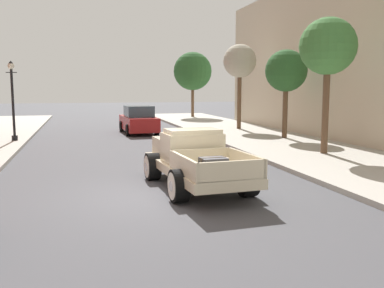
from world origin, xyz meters
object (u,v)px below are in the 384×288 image
Objects in this scene: street_tree_nearest at (328,48)px; street_tree_farthest at (193,71)px; car_background_red at (139,121)px; hotrod_truck_cream at (193,159)px; street_tree_third at (240,62)px; street_tree_second at (286,71)px; street_lamp_far at (12,94)px.

street_tree_nearest is 22.31m from street_tree_farthest.
car_background_red is at bearing 118.82° from street_tree_nearest.
street_tree_farthest is (6.68, 25.89, 3.39)m from hotrod_truck_cream.
car_background_red is 0.84× the size of street_tree_nearest.
street_tree_nearest is at bearing -91.10° from street_tree_farthest.
hotrod_truck_cream is 16.04m from street_tree_third.
car_background_red is at bearing 178.55° from street_tree_third.
street_tree_second is at bearing 51.02° from hotrod_truck_cream.
street_tree_third is at bearing -90.12° from street_tree_farthest.
car_background_red is 0.84× the size of street_tree_third.
street_lamp_far is 0.68× the size of street_tree_farthest.
hotrod_truck_cream is 1.30× the size of street_lamp_far.
street_tree_second is (0.91, 5.27, -0.71)m from street_tree_nearest.
street_tree_second is 0.79× the size of street_tree_farthest.
car_background_red is 7.43m from street_lamp_far.
hotrod_truck_cream is 8.01m from street_tree_nearest.
street_tree_farthest is at bearing 61.33° from car_background_red.
street_tree_second is at bearing -38.68° from car_background_red.
street_tree_second is at bearing 80.18° from street_tree_nearest.
hotrod_truck_cream is 0.88× the size of street_tree_farthest.
street_tree_second is at bearing -9.52° from street_lamp_far.
street_tree_third is at bearing -1.45° from car_background_red.
street_tree_nearest reaches higher than street_lamp_far.
street_lamp_far is 0.86× the size of street_tree_second.
street_tree_nearest is at bearing -31.17° from street_lamp_far.
street_tree_nearest is at bearing -61.18° from car_background_red.
street_lamp_far is 0.74× the size of street_tree_nearest.
hotrod_truck_cream is 26.95m from street_tree_farthest.
street_tree_third is (12.81, 3.06, 1.90)m from street_lamp_far.
street_tree_third is at bearing 13.45° from street_lamp_far.
hotrod_truck_cream is at bearing -150.18° from street_tree_nearest.
hotrod_truck_cream is 1.15× the size of car_background_red.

